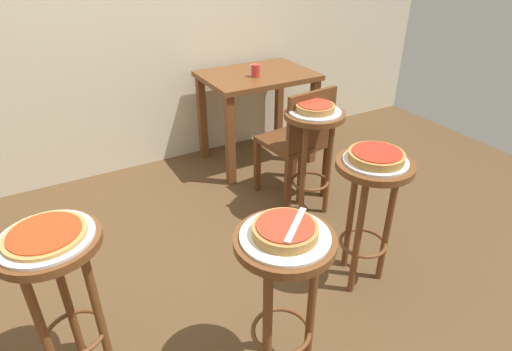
% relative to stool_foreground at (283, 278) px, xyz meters
% --- Properties ---
extents(ground_plane, '(6.00, 6.00, 0.00)m').
position_rel_stool_foreground_xyz_m(ground_plane, '(-0.04, 0.65, -0.55)').
color(ground_plane, brown).
extents(stool_foreground, '(0.39, 0.39, 0.75)m').
position_rel_stool_foreground_xyz_m(stool_foreground, '(0.00, 0.00, 0.00)').
color(stool_foreground, brown).
rests_on(stool_foreground, ground_plane).
extents(serving_plate_foreground, '(0.34, 0.34, 0.01)m').
position_rel_stool_foreground_xyz_m(serving_plate_foreground, '(0.00, 0.00, 0.20)').
color(serving_plate_foreground, white).
rests_on(serving_plate_foreground, stool_foreground).
extents(pizza_foreground, '(0.24, 0.24, 0.05)m').
position_rel_stool_foreground_xyz_m(pizza_foreground, '(-0.00, 0.00, 0.23)').
color(pizza_foreground, '#B78442').
rests_on(pizza_foreground, serving_plate_foreground).
extents(stool_middle, '(0.39, 0.39, 0.75)m').
position_rel_stool_foreground_xyz_m(stool_middle, '(0.71, 0.28, 0.00)').
color(stool_middle, brown).
rests_on(stool_middle, ground_plane).
extents(serving_plate_middle, '(0.32, 0.32, 0.01)m').
position_rel_stool_foreground_xyz_m(serving_plate_middle, '(0.71, 0.28, 0.20)').
color(serving_plate_middle, silver).
rests_on(serving_plate_middle, stool_middle).
extents(pizza_middle, '(0.27, 0.27, 0.05)m').
position_rel_stool_foreground_xyz_m(pizza_middle, '(0.71, 0.28, 0.23)').
color(pizza_middle, '#B78442').
rests_on(pizza_middle, serving_plate_middle).
extents(stool_leftside, '(0.39, 0.39, 0.75)m').
position_rel_stool_foreground_xyz_m(stool_leftside, '(-0.77, 0.42, 0.00)').
color(stool_leftside, brown).
rests_on(stool_leftside, ground_plane).
extents(serving_plate_leftside, '(0.35, 0.35, 0.01)m').
position_rel_stool_foreground_xyz_m(serving_plate_leftside, '(-0.77, 0.42, 0.20)').
color(serving_plate_leftside, silver).
rests_on(serving_plate_leftside, stool_leftside).
extents(pizza_leftside, '(0.29, 0.29, 0.02)m').
position_rel_stool_foreground_xyz_m(pizza_leftside, '(-0.77, 0.42, 0.22)').
color(pizza_leftside, tan).
rests_on(pizza_leftside, serving_plate_leftside).
extents(stool_rear, '(0.39, 0.39, 0.75)m').
position_rel_stool_foreground_xyz_m(stool_rear, '(0.84, 0.97, 0.00)').
color(stool_rear, brown).
rests_on(stool_rear, ground_plane).
extents(serving_plate_rear, '(0.33, 0.33, 0.01)m').
position_rel_stool_foreground_xyz_m(serving_plate_rear, '(0.84, 0.97, 0.20)').
color(serving_plate_rear, silver).
rests_on(serving_plate_rear, stool_rear).
extents(pizza_rear, '(0.24, 0.24, 0.05)m').
position_rel_stool_foreground_xyz_m(pizza_rear, '(0.84, 0.97, 0.23)').
color(pizza_rear, '#B78442').
rests_on(pizza_rear, serving_plate_rear).
extents(dining_table, '(0.87, 0.63, 0.76)m').
position_rel_stool_foreground_xyz_m(dining_table, '(0.93, 1.86, 0.07)').
color(dining_table, brown).
rests_on(dining_table, ground_plane).
extents(cup_near_edge, '(0.07, 0.07, 0.10)m').
position_rel_stool_foreground_xyz_m(cup_near_edge, '(0.87, 1.78, 0.26)').
color(cup_near_edge, red).
rests_on(cup_near_edge, dining_table).
extents(condiment_shaker, '(0.04, 0.04, 0.09)m').
position_rel_stool_foreground_xyz_m(condiment_shaker, '(0.87, 1.81, 0.25)').
color(condiment_shaker, white).
rests_on(condiment_shaker, dining_table).
extents(wooden_chair, '(0.44, 0.44, 0.85)m').
position_rel_stool_foreground_xyz_m(wooden_chair, '(0.88, 1.18, -0.09)').
color(wooden_chair, '#5B3319').
rests_on(wooden_chair, ground_plane).
extents(pizza_server_knife, '(0.18, 0.16, 0.01)m').
position_rel_stool_foreground_xyz_m(pizza_server_knife, '(0.03, -0.02, 0.26)').
color(pizza_server_knife, silver).
rests_on(pizza_server_knife, pizza_foreground).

